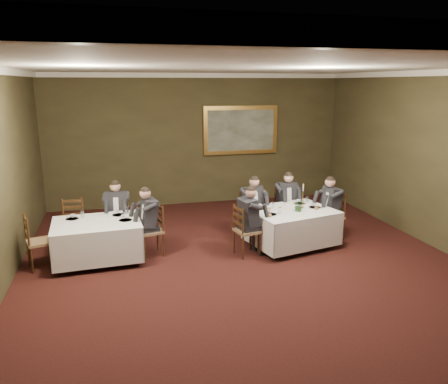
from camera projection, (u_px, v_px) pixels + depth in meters
name	position (u px, v px, depth m)	size (l,w,h in m)	color
ground	(253.00, 277.00, 7.52)	(10.00, 10.00, 0.00)	black
ceiling	(257.00, 66.00, 6.67)	(8.00, 10.00, 0.10)	silver
back_wall	(198.00, 140.00, 11.80)	(8.00, 0.10, 3.50)	#342C1A
crown_molding	(257.00, 70.00, 6.68)	(8.00, 10.00, 0.12)	white
table_main	(291.00, 225.00, 8.85)	(1.89, 1.59, 0.67)	black
table_second	(97.00, 238.00, 8.11)	(1.66, 1.31, 0.67)	black
chair_main_backleft	(251.00, 224.00, 9.44)	(0.54, 0.52, 1.00)	#826142
diner_main_backleft	(252.00, 214.00, 9.37)	(0.51, 0.57, 1.35)	black
chair_main_backright	(285.00, 218.00, 9.82)	(0.46, 0.44, 1.00)	#826142
diner_main_backright	(286.00, 209.00, 9.76)	(0.43, 0.50, 1.35)	black
chair_main_endleft	(246.00, 241.00, 8.44)	(0.50, 0.51, 1.00)	#826142
diner_main_endleft	(247.00, 229.00, 8.39)	(0.55, 0.48, 1.35)	black
chair_main_endright	(331.00, 225.00, 9.35)	(0.46, 0.48, 1.00)	#826142
diner_main_endright	(331.00, 215.00, 9.29)	(0.52, 0.45, 1.35)	black
chair_sec_backleft	(75.00, 235.00, 8.78)	(0.47, 0.45, 1.00)	#826142
chair_sec_backright	(118.00, 230.00, 9.03)	(0.47, 0.45, 1.00)	#826142
diner_sec_backright	(118.00, 220.00, 8.96)	(0.44, 0.51, 1.35)	black
chair_sec_endright	(152.00, 241.00, 8.44)	(0.49, 0.51, 1.00)	#826142
diner_sec_endright	(151.00, 230.00, 8.38)	(0.54, 0.48, 1.35)	black
chair_sec_endleft	(40.00, 252.00, 7.85)	(0.53, 0.54, 1.00)	#826142
centerpiece	(298.00, 205.00, 8.67)	(0.23, 0.20, 0.25)	#2D5926
candlestick	(303.00, 199.00, 8.87)	(0.08, 0.08, 0.52)	#B08335
place_setting_table_main	(266.00, 206.00, 8.91)	(0.33, 0.31, 0.14)	white
place_setting_table_second	(75.00, 217.00, 8.24)	(0.33, 0.31, 0.14)	white
painting	(241.00, 130.00, 11.96)	(2.08, 0.09, 1.32)	gold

